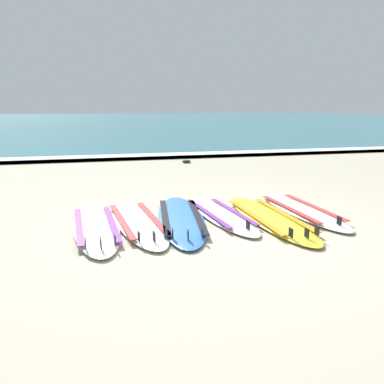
{
  "coord_description": "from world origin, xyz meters",
  "views": [
    {
      "loc": [
        -1.49,
        -4.69,
        1.59
      ],
      "look_at": [
        -0.06,
        1.11,
        0.25
      ],
      "focal_mm": 36.37,
      "sensor_mm": 36.0,
      "label": 1
    }
  ],
  "objects_px": {
    "surfboard_2": "(181,218)",
    "surfboard_3": "(221,215)",
    "surfboard_0": "(96,227)",
    "surfboard_1": "(138,221)",
    "surfboard_4": "(269,217)",
    "surfboard_5": "(301,210)"
  },
  "relations": [
    {
      "from": "surfboard_2",
      "to": "surfboard_3",
      "type": "xyz_separation_m",
      "value": [
        0.6,
        0.04,
        -0.0
      ]
    },
    {
      "from": "surfboard_0",
      "to": "surfboard_3",
      "type": "distance_m",
      "value": 1.78
    },
    {
      "from": "surfboard_1",
      "to": "surfboard_2",
      "type": "height_order",
      "value": "same"
    },
    {
      "from": "surfboard_2",
      "to": "surfboard_4",
      "type": "height_order",
      "value": "same"
    },
    {
      "from": "surfboard_2",
      "to": "surfboard_3",
      "type": "relative_size",
      "value": 1.18
    },
    {
      "from": "surfboard_1",
      "to": "surfboard_4",
      "type": "distance_m",
      "value": 1.85
    },
    {
      "from": "surfboard_2",
      "to": "surfboard_5",
      "type": "height_order",
      "value": "same"
    },
    {
      "from": "surfboard_0",
      "to": "surfboard_4",
      "type": "distance_m",
      "value": 2.4
    },
    {
      "from": "surfboard_0",
      "to": "surfboard_3",
      "type": "bearing_deg",
      "value": 5.03
    },
    {
      "from": "surfboard_1",
      "to": "surfboard_5",
      "type": "height_order",
      "value": "same"
    },
    {
      "from": "surfboard_2",
      "to": "surfboard_3",
      "type": "distance_m",
      "value": 0.6
    },
    {
      "from": "surfboard_1",
      "to": "surfboard_0",
      "type": "bearing_deg",
      "value": -169.73
    },
    {
      "from": "surfboard_3",
      "to": "surfboard_4",
      "type": "xyz_separation_m",
      "value": [
        0.62,
        -0.3,
        0.0
      ]
    },
    {
      "from": "surfboard_3",
      "to": "surfboard_5",
      "type": "height_order",
      "value": "same"
    },
    {
      "from": "surfboard_2",
      "to": "surfboard_4",
      "type": "bearing_deg",
      "value": -12.14
    },
    {
      "from": "surfboard_0",
      "to": "surfboard_1",
      "type": "xyz_separation_m",
      "value": [
        0.56,
        0.1,
        -0.0
      ]
    },
    {
      "from": "surfboard_3",
      "to": "surfboard_4",
      "type": "height_order",
      "value": "same"
    },
    {
      "from": "surfboard_4",
      "to": "surfboard_3",
      "type": "bearing_deg",
      "value": 153.89
    },
    {
      "from": "surfboard_1",
      "to": "surfboard_5",
      "type": "xyz_separation_m",
      "value": [
        2.48,
        0.01,
        -0.0
      ]
    },
    {
      "from": "surfboard_5",
      "to": "surfboard_3",
      "type": "bearing_deg",
      "value": 178.06
    },
    {
      "from": "surfboard_3",
      "to": "surfboard_1",
      "type": "bearing_deg",
      "value": -177.4
    },
    {
      "from": "surfboard_1",
      "to": "surfboard_3",
      "type": "height_order",
      "value": "same"
    }
  ]
}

